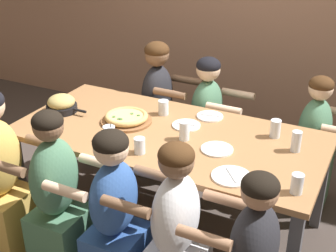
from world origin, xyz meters
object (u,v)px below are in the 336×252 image
at_px(empty_plate_a, 210,116).
at_px(diner_near_center, 115,220).
at_px(drinking_glass_a, 275,129).
at_px(drinking_glass_b, 184,131).
at_px(drinking_glass_c, 163,108).
at_px(drinking_glass_d, 297,185).
at_px(empty_plate_b, 186,125).
at_px(diner_far_right, 312,149).
at_px(empty_plate_c, 217,149).
at_px(diner_far_center, 207,124).
at_px(drinking_glass_e, 296,143).
at_px(pizza_board_main, 126,118).
at_px(diner_near_left, 0,177).
at_px(skillet_bowl, 62,104).
at_px(diner_near_midright, 175,240).
at_px(drinking_glass_f, 140,146).
at_px(cocktail_glass_blue, 109,134).
at_px(empty_plate_d, 231,176).
at_px(diner_far_midleft, 158,110).
at_px(diner_near_midleft, 57,201).

relative_size(empty_plate_a, diner_near_center, 0.18).
distance_m(drinking_glass_a, drinking_glass_b, 0.61).
distance_m(drinking_glass_c, drinking_glass_d, 1.27).
bearing_deg(drinking_glass_c, empty_plate_b, -24.24).
bearing_deg(diner_far_right, empty_plate_c, -30.57).
bearing_deg(diner_far_center, drinking_glass_a, 55.78).
distance_m(empty_plate_b, drinking_glass_e, 0.78).
distance_m(pizza_board_main, drinking_glass_d, 1.35).
relative_size(empty_plate_a, diner_near_left, 0.17).
bearing_deg(skillet_bowl, diner_near_center, -37.56).
relative_size(drinking_glass_e, diner_near_midright, 0.12).
distance_m(pizza_board_main, diner_near_left, 0.94).
xyz_separation_m(drinking_glass_f, diner_near_midright, (0.44, -0.39, -0.29)).
distance_m(pizza_board_main, drinking_glass_f, 0.47).
bearing_deg(diner_near_midright, cocktail_glass_blue, 57.60).
distance_m(empty_plate_d, diner_far_midleft, 1.52).
distance_m(empty_plate_a, drinking_glass_f, 0.73).
bearing_deg(empty_plate_b, diner_far_right, 35.83).
height_order(drinking_glass_c, drinking_glass_f, drinking_glass_c).
height_order(empty_plate_a, drinking_glass_b, drinking_glass_b).
height_order(drinking_glass_b, diner_near_midleft, diner_near_midleft).
distance_m(empty_plate_c, diner_near_midleft, 1.06).
bearing_deg(diner_far_midleft, skillet_bowl, -28.28).
bearing_deg(empty_plate_d, empty_plate_b, 136.06).
xyz_separation_m(drinking_glass_a, diner_far_midleft, (-1.14, 0.46, -0.28)).
relative_size(drinking_glass_d, diner_far_center, 0.11).
relative_size(diner_near_midleft, diner_far_right, 1.05).
distance_m(skillet_bowl, diner_far_center, 1.21).
bearing_deg(pizza_board_main, empty_plate_d, -21.39).
bearing_deg(diner_far_right, drinking_glass_a, -23.17).
relative_size(diner_far_center, diner_near_left, 0.92).
relative_size(diner_near_midright, diner_near_midleft, 0.99).
height_order(drinking_glass_e, drinking_glass_f, drinking_glass_e).
bearing_deg(drinking_glass_c, diner_near_midleft, -103.93).
bearing_deg(drinking_glass_b, diner_far_right, 46.54).
relative_size(empty_plate_d, drinking_glass_e, 1.69).
xyz_separation_m(empty_plate_a, diner_far_right, (0.71, 0.36, -0.28)).
bearing_deg(drinking_glass_e, diner_far_right, 87.38).
xyz_separation_m(cocktail_glass_blue, diner_near_center, (0.31, -0.45, -0.29)).
distance_m(drinking_glass_b, drinking_glass_e, 0.72).
relative_size(skillet_bowl, drinking_glass_d, 2.90).
distance_m(diner_far_midleft, diner_far_center, 0.46).
xyz_separation_m(drinking_glass_f, diner_far_midleft, (-0.43, 1.06, -0.26)).
bearing_deg(drinking_glass_a, drinking_glass_d, -65.01).
bearing_deg(drinking_glass_f, diner_far_center, 88.41).
xyz_separation_m(empty_plate_b, empty_plate_d, (0.51, -0.50, -0.00)).
bearing_deg(diner_far_right, cocktail_glass_blue, -49.15).
bearing_deg(diner_near_midright, empty_plate_a, 12.62).
bearing_deg(drinking_glass_d, drinking_glass_f, 179.84).
distance_m(drinking_glass_d, diner_far_midleft, 1.80).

